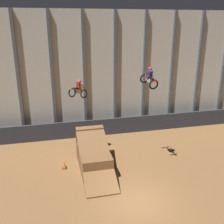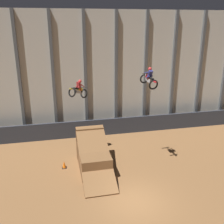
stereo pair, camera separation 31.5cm
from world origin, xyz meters
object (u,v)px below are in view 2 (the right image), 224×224
Objects in this scene: dirt_ramp at (93,156)px; traffic_cone_near_ramp at (64,165)px; rider_bike_left_air at (78,90)px; rider_bike_right_air at (149,79)px.

dirt_ramp reaches higher than traffic_cone_near_ramp.
rider_bike_right_air is (4.92, -2.48, 1.19)m from rider_bike_left_air.
rider_bike_right_air reaches higher than rider_bike_left_air.
rider_bike_left_air is at bearing 144.86° from rider_bike_right_air.
rider_bike_left_air is 5.63m from rider_bike_right_air.
dirt_ramp is 10.00× the size of traffic_cone_near_ramp.
traffic_cone_near_ramp is at bearing 166.74° from rider_bike_right_air.
rider_bike_left_air is at bearing 108.40° from dirt_ramp.
dirt_ramp is 3.38× the size of rider_bike_left_air.
rider_bike_left_air reaches higher than dirt_ramp.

